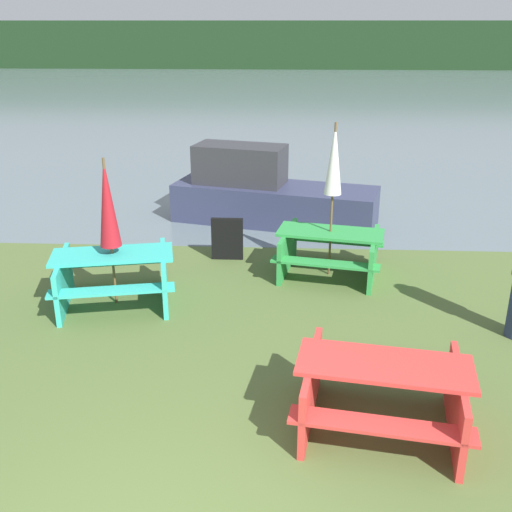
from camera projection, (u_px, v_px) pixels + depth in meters
name	position (u px, v px, depth m)	size (l,w,h in m)	color
water	(270.00, 95.00, 34.37)	(60.00, 50.00, 0.00)	slate
far_treeline	(277.00, 45.00, 52.23)	(80.00, 1.60, 4.00)	#193319
picnic_table_red	(383.00, 389.00, 6.03)	(1.93, 1.64, 0.76)	red
picnic_table_teal	(114.00, 273.00, 8.75)	(1.98, 1.71, 0.79)	#33B7A8
picnic_table_green	(330.00, 249.00, 9.77)	(1.93, 1.68, 0.75)	green
umbrella_crimson	(107.00, 204.00, 8.36)	(0.31, 0.31, 2.18)	brown
umbrella_white	(334.00, 160.00, 9.24)	(0.28, 0.28, 2.49)	brown
boat	(267.00, 195.00, 12.33)	(4.33, 2.24, 1.57)	#333856
signboard	(227.00, 239.00, 10.43)	(0.55, 0.08, 0.75)	black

